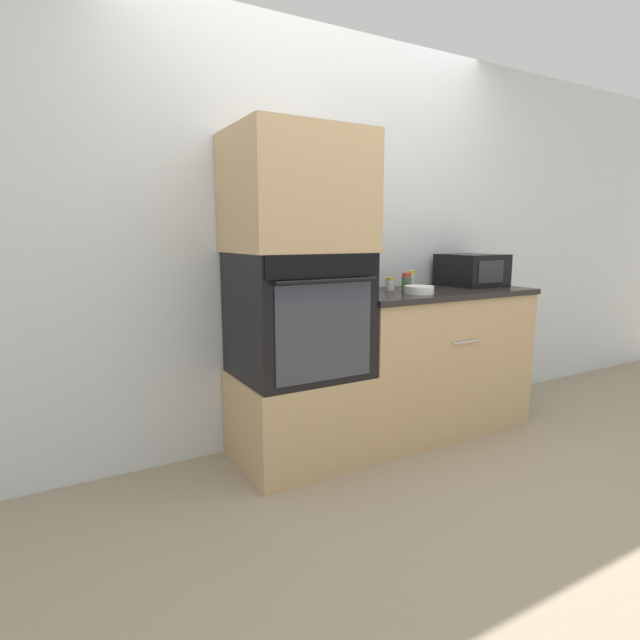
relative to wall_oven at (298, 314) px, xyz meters
name	(u,v)px	position (x,y,z in m)	size (l,w,h in m)	color
ground_plane	(378,466)	(0.35, -0.30, -0.85)	(12.00, 12.00, 0.00)	gray
wall_back	(322,240)	(0.35, 0.33, 0.40)	(8.00, 0.05, 2.50)	silver
oven_cabinet_base	(298,417)	(0.00, 0.00, -0.59)	(0.69, 0.60, 0.51)	tan
wall_oven	(298,314)	(0.00, 0.00, 0.00)	(0.67, 0.64, 0.68)	black
oven_cabinet_upper	(297,193)	(0.00, 0.00, 0.65)	(0.69, 0.60, 0.63)	tan
counter_unit	(430,360)	(0.98, 0.00, -0.38)	(1.29, 0.63, 0.93)	tan
microwave	(472,270)	(1.40, 0.08, 0.19)	(0.37, 0.38, 0.22)	black
knife_block	(356,275)	(0.50, 0.18, 0.18)	(0.09, 0.14, 0.24)	brown
bowl	(419,290)	(0.75, -0.13, 0.11)	(0.18, 0.18, 0.05)	white
condiment_jar_near	(411,280)	(0.90, 0.12, 0.14)	(0.06, 0.06, 0.12)	silver
condiment_jar_mid	(390,284)	(0.72, 0.11, 0.12)	(0.06, 0.06, 0.08)	silver
condiment_jar_far	(406,282)	(0.80, 0.06, 0.14)	(0.06, 0.06, 0.11)	#427047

